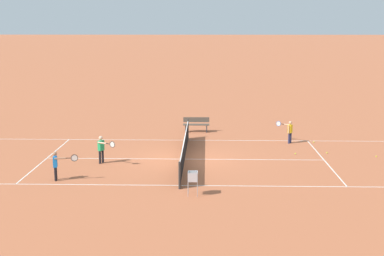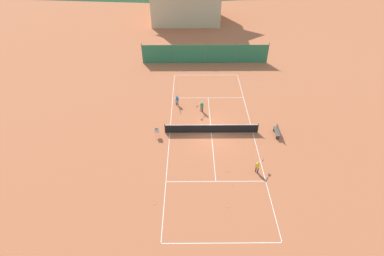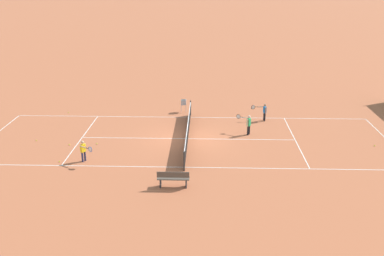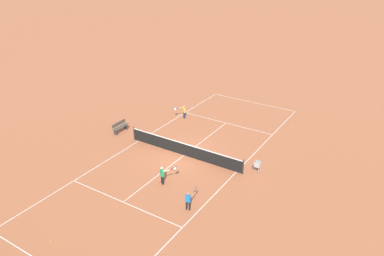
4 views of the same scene
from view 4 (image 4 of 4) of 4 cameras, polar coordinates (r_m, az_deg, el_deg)
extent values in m
plane|color=#B7603D|center=(26.49, -1.21, -4.17)|extent=(600.00, 600.00, 0.00)
cube|color=white|center=(36.03, 9.27, 3.89)|extent=(8.25, 0.05, 0.01)
cube|color=white|center=(24.78, 6.79, -6.65)|extent=(0.05, 23.85, 0.01)
cube|color=white|center=(28.69, -8.07, -1.94)|extent=(0.05, 23.85, 0.01)
cube|color=white|center=(22.31, -10.46, -11.03)|extent=(8.20, 0.05, 0.01)
cube|color=white|center=(31.42, 5.22, 0.78)|extent=(8.20, 0.05, 0.01)
cube|color=white|center=(26.49, -1.21, -4.16)|extent=(0.05, 12.80, 0.01)
cylinder|color=#2D2D2D|center=(24.35, 7.80, -5.89)|extent=(0.08, 0.08, 1.06)
cylinder|color=#2D2D2D|center=(28.72, -8.83, -0.79)|extent=(0.08, 0.08, 1.06)
cube|color=black|center=(26.27, -1.22, -3.31)|extent=(9.10, 0.02, 0.91)
cube|color=white|center=(26.04, -1.23, -2.39)|extent=(9.10, 0.04, 0.06)
cylinder|color=#23284C|center=(32.03, -1.15, 1.91)|extent=(0.10, 0.10, 0.55)
cylinder|color=#23284C|center=(32.18, -1.27, 2.03)|extent=(0.10, 0.10, 0.55)
cube|color=yellow|center=(31.91, -1.22, 2.77)|extent=(0.30, 0.27, 0.43)
sphere|color=tan|center=(31.79, -1.22, 3.31)|extent=(0.17, 0.17, 0.17)
cylinder|color=tan|center=(31.77, -1.10, 2.67)|extent=(0.06, 0.06, 0.43)
cylinder|color=tan|center=(31.91, -1.69, 3.10)|extent=(0.29, 0.39, 0.06)
cylinder|color=black|center=(31.81, -2.21, 3.01)|extent=(0.13, 0.18, 0.03)
torus|color=#1E4CB2|center=(31.73, -2.61, 2.94)|extent=(0.18, 0.25, 0.28)
cylinder|color=silver|center=(31.73, -2.61, 2.94)|extent=(0.14, 0.21, 0.25)
cylinder|color=black|center=(23.45, -4.64, -7.77)|extent=(0.10, 0.10, 0.58)
cylinder|color=black|center=(23.31, -4.45, -7.99)|extent=(0.10, 0.10, 0.58)
cube|color=#239E5B|center=(23.10, -4.59, -6.81)|extent=(0.32, 0.28, 0.45)
sphere|color=beige|center=(22.91, -4.62, -6.09)|extent=(0.18, 0.18, 0.18)
cylinder|color=beige|center=(23.24, -4.77, -6.60)|extent=(0.07, 0.07, 0.45)
cylinder|color=beige|center=(22.94, -3.90, -6.51)|extent=(0.28, 0.42, 0.07)
cylinder|color=black|center=(23.05, -3.16, -6.31)|extent=(0.13, 0.19, 0.03)
torus|color=black|center=(23.14, -2.61, -6.16)|extent=(0.16, 0.26, 0.28)
cylinder|color=silver|center=(23.14, -2.61, -6.16)|extent=(0.13, 0.22, 0.25)
cylinder|color=black|center=(21.27, -0.84, -11.69)|extent=(0.10, 0.10, 0.55)
cylinder|color=black|center=(21.22, -0.39, -11.80)|extent=(0.10, 0.10, 0.55)
cube|color=blue|center=(20.95, -0.62, -10.68)|extent=(0.29, 0.20, 0.43)
sphere|color=#A37556|center=(20.76, -0.62, -9.96)|extent=(0.17, 0.17, 0.17)
cylinder|color=#A37556|center=(21.00, -1.05, -10.58)|extent=(0.06, 0.06, 0.43)
cylinder|color=#A37556|center=(20.96, 0.04, -10.09)|extent=(0.14, 0.43, 0.06)
cylinder|color=black|center=(21.19, 0.35, -9.64)|extent=(0.06, 0.20, 0.03)
torus|color=black|center=(21.38, 0.59, -9.29)|extent=(0.07, 0.28, 0.28)
cylinder|color=silver|center=(21.38, 0.59, -9.29)|extent=(0.05, 0.25, 0.25)
sphere|color=#CCE033|center=(20.67, -20.72, -15.87)|extent=(0.07, 0.07, 0.07)
sphere|color=#CCE033|center=(32.28, 3.55, 1.59)|extent=(0.07, 0.07, 0.07)
sphere|color=#CCE033|center=(33.78, 6.26, 2.62)|extent=(0.07, 0.07, 0.07)
sphere|color=#CCE033|center=(31.74, 14.83, 0.30)|extent=(0.07, 0.07, 0.07)
sphere|color=#CCE033|center=(33.25, -0.18, 2.39)|extent=(0.07, 0.07, 0.07)
sphere|color=#CCE033|center=(30.95, 2.49, 0.52)|extent=(0.07, 0.07, 0.07)
cylinder|color=#B7B7BC|center=(24.74, 10.39, -6.24)|extent=(0.02, 0.02, 0.55)
cylinder|color=#B7B7BC|center=(24.84, 9.66, -6.03)|extent=(0.02, 0.02, 0.55)
cylinder|color=#B7B7BC|center=(24.47, 10.08, -6.61)|extent=(0.02, 0.02, 0.55)
cylinder|color=#B7B7BC|center=(24.57, 9.35, -6.39)|extent=(0.02, 0.02, 0.55)
cube|color=#B7B7BC|center=(24.51, 9.92, -5.76)|extent=(0.34, 0.34, 0.02)
cube|color=#B7B7BC|center=(24.56, 10.10, -5.26)|extent=(0.34, 0.02, 0.34)
cube|color=#B7B7BC|center=(24.29, 9.79, -5.61)|extent=(0.34, 0.02, 0.34)
cube|color=#B7B7BC|center=(24.37, 10.32, -5.54)|extent=(0.02, 0.34, 0.34)
cube|color=#B7B7BC|center=(24.48, 9.58, -5.33)|extent=(0.02, 0.34, 0.34)
sphere|color=#CCE033|center=(24.43, 9.64, -5.73)|extent=(0.07, 0.07, 0.07)
sphere|color=#CCE033|center=(24.47, 10.04, -5.72)|extent=(0.07, 0.07, 0.07)
sphere|color=#CCE033|center=(24.58, 9.73, -5.53)|extent=(0.07, 0.07, 0.07)
sphere|color=#CCE033|center=(24.45, 9.92, -5.72)|extent=(0.07, 0.07, 0.07)
sphere|color=#CCE033|center=(24.36, 9.95, -5.85)|extent=(0.07, 0.07, 0.07)
sphere|color=#CCE033|center=(24.58, 9.90, -5.54)|extent=(0.07, 0.07, 0.07)
sphere|color=#CCE033|center=(24.47, 10.19, -5.58)|extent=(0.07, 0.07, 0.07)
sphere|color=#CCE033|center=(24.39, 10.17, -5.68)|extent=(0.07, 0.07, 0.07)
sphere|color=#CCE033|center=(24.40, 10.07, -5.65)|extent=(0.07, 0.07, 0.07)
sphere|color=#CCE033|center=(24.54, 10.20, -5.48)|extent=(0.07, 0.07, 0.07)
sphere|color=#CCE033|center=(24.45, 10.04, -5.59)|extent=(0.07, 0.07, 0.07)
sphere|color=#CCE033|center=(24.52, 10.28, -5.50)|extent=(0.07, 0.07, 0.07)
cube|color=#51473D|center=(30.11, -10.84, 0.16)|extent=(0.36, 1.50, 0.05)
cube|color=#51473D|center=(30.10, -11.11, 0.67)|extent=(0.04, 1.50, 0.28)
cube|color=#333338|center=(30.60, -10.06, 0.20)|extent=(0.32, 0.06, 0.44)
cube|color=#333338|center=(29.82, -11.58, -0.64)|extent=(0.32, 0.06, 0.44)
camera|label=1|loc=(24.07, 57.08, -3.76)|focal=50.00mm
camera|label=2|loc=(43.76, 21.12, 31.36)|focal=28.00mm
camera|label=3|loc=(42.08, -33.72, 16.85)|focal=42.00mm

